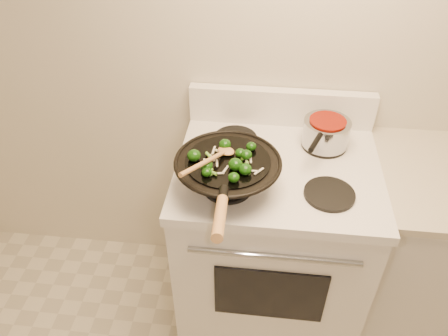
# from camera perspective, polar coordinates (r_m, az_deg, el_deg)

# --- Properties ---
(stove) EXTENTS (0.78, 0.67, 1.08)m
(stove) POSITION_cam_1_polar(r_m,az_deg,el_deg) (1.99, 6.11, -9.75)
(stove) COLOR white
(stove) RESTS_ON ground
(wok) EXTENTS (0.37, 0.62, 0.21)m
(wok) POSITION_cam_1_polar(r_m,az_deg,el_deg) (1.52, 0.49, -0.57)
(wok) COLOR black
(wok) RESTS_ON stove
(stirfry) EXTENTS (0.26, 0.21, 0.04)m
(stirfry) POSITION_cam_1_polar(r_m,az_deg,el_deg) (1.46, 0.22, 1.01)
(stirfry) COLOR #103808
(stirfry) RESTS_ON wok
(wooden_spoon) EXTENTS (0.16, 0.27, 0.08)m
(wooden_spoon) POSITION_cam_1_polar(r_m,az_deg,el_deg) (1.45, -1.31, 1.40)
(wooden_spoon) COLOR #B78148
(wooden_spoon) RESTS_ON wok
(saucepan) EXTENTS (0.18, 0.29, 0.11)m
(saucepan) POSITION_cam_1_polar(r_m,az_deg,el_deg) (1.78, 13.16, 4.59)
(saucepan) COLOR #999CA2
(saucepan) RESTS_ON stove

